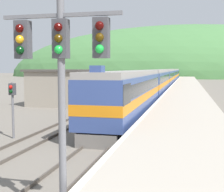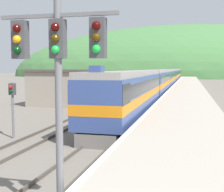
% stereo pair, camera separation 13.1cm
% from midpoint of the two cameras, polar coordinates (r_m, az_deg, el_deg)
% --- Properties ---
extents(track_main, '(1.52, 180.00, 0.16)m').
position_cam_midpoint_polar(track_main, '(74.04, 9.94, 1.75)').
color(track_main, '#4C443D').
rests_on(track_main, ground).
extents(track_siding, '(1.52, 180.00, 0.16)m').
position_cam_midpoint_polar(track_siding, '(74.41, 6.80, 1.81)').
color(track_siding, '#4C443D').
rests_on(track_siding, ground).
extents(platform, '(5.44, 140.00, 1.14)m').
position_cam_midpoint_polar(platform, '(53.89, 13.32, 0.99)').
color(platform, '#ADA393').
rests_on(platform, ground).
extents(distant_hills, '(186.64, 83.99, 52.66)m').
position_cam_midpoint_polar(distant_hills, '(167.18, 12.01, 3.50)').
color(distant_hills, '#477A42').
rests_on(distant_hills, ground).
extents(station_shed, '(6.65, 6.25, 4.16)m').
position_cam_midpoint_polar(station_shed, '(36.92, -9.54, 1.62)').
color(station_shed, gray).
rests_on(station_shed, ground).
extents(express_train_lead_car, '(3.00, 20.20, 4.43)m').
position_cam_midpoint_polar(express_train_lead_car, '(25.86, 3.03, 0.52)').
color(express_train_lead_car, black).
rests_on(express_train_lead_car, ground).
extents(carriage_second, '(2.99, 20.86, 4.07)m').
position_cam_midpoint_polar(carriage_second, '(47.27, 7.87, 2.53)').
color(carriage_second, black).
rests_on(carriage_second, ground).
extents(carriage_third, '(2.99, 20.86, 4.07)m').
position_cam_midpoint_polar(carriage_third, '(68.92, 9.69, 3.29)').
color(carriage_third, black).
rests_on(carriage_third, ground).
extents(carriage_fourth, '(2.99, 20.86, 4.07)m').
position_cam_midpoint_polar(carriage_fourth, '(90.62, 10.64, 3.69)').
color(carriage_fourth, black).
rests_on(carriage_fourth, ground).
extents(carriage_fifth, '(2.99, 20.86, 4.07)m').
position_cam_midpoint_polar(carriage_fifth, '(112.34, 11.23, 3.93)').
color(carriage_fifth, black).
rests_on(carriage_fifth, ground).
extents(siding_train, '(2.90, 47.94, 3.50)m').
position_cam_midpoint_polar(siding_train, '(62.31, 5.49, 2.79)').
color(siding_train, black).
rests_on(siding_train, ground).
extents(signal_mast_main, '(3.30, 0.42, 6.56)m').
position_cam_midpoint_polar(signal_mast_main, '(8.37, -9.77, 6.12)').
color(signal_mast_main, slate).
rests_on(signal_mast_main, ground).
extents(signal_post_siding, '(0.36, 0.42, 3.43)m').
position_cam_midpoint_polar(signal_post_siding, '(19.81, -17.95, -0.39)').
color(signal_post_siding, slate).
rests_on(signal_post_siding, ground).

